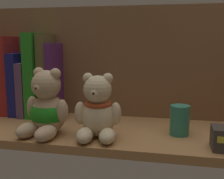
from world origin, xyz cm
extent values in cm
cube|color=#9E7042|center=(0.00, 0.00, 1.00)|extent=(83.67, 26.43, 2.00)
cube|color=brown|center=(0.00, 13.81, 16.90)|extent=(86.07, 1.20, 33.80)
cube|color=#8B2053|center=(-34.66, 10.54, 11.52)|extent=(1.91, 11.48, 19.03)
cube|color=maroon|center=(-31.80, 10.54, 13.66)|extent=(3.19, 11.53, 23.33)
cube|color=navy|center=(-28.46, 10.54, 11.25)|extent=(2.85, 12.70, 18.50)
cube|color=#5B4167|center=(-25.60, 10.54, 9.91)|extent=(2.26, 14.01, 15.82)
cube|color=#21851F|center=(-22.57, 10.54, 14.15)|extent=(3.18, 14.21, 24.30)
cube|color=brown|center=(-19.33, 10.54, 14.03)|extent=(2.68, 11.96, 24.06)
cube|color=#502265|center=(-16.80, 10.54, 12.70)|extent=(1.75, 13.49, 21.40)
ellipsoid|color=tan|center=(-12.27, -6.09, 6.84)|extent=(8.22, 7.54, 9.67)
sphere|color=tan|center=(-12.38, -6.56, 13.95)|extent=(6.88, 6.88, 6.88)
sphere|color=tan|center=(-14.61, -5.54, 16.63)|extent=(2.58, 2.58, 2.58)
sphere|color=tan|center=(-9.93, -6.64, 16.63)|extent=(2.58, 2.58, 2.58)
sphere|color=tan|center=(-12.94, -8.93, 13.54)|extent=(2.58, 2.58, 2.58)
sphere|color=black|center=(-13.15, -9.81, 13.61)|extent=(0.90, 0.90, 0.90)
ellipsoid|color=tan|center=(-15.92, -9.95, 3.72)|extent=(5.25, 7.17, 3.44)
ellipsoid|color=tan|center=(-10.74, -11.17, 3.72)|extent=(5.25, 7.17, 3.44)
ellipsoid|color=tan|center=(-16.62, -5.56, 8.05)|extent=(3.36, 3.36, 5.59)
ellipsoid|color=tan|center=(-8.15, -7.56, 8.05)|extent=(3.36, 3.36, 5.59)
ellipsoid|color=#1F851C|center=(-12.27, -6.09, 7.08)|extent=(8.90, 8.22, 6.77)
ellipsoid|color=beige|center=(-0.02, -5.83, 6.55)|extent=(7.73, 7.09, 9.09)
sphere|color=beige|center=(0.04, -6.28, 13.23)|extent=(6.47, 6.47, 6.47)
sphere|color=beige|center=(-2.26, -6.14, 15.76)|extent=(2.42, 2.42, 2.42)
sphere|color=beige|center=(2.22, -5.53, 15.76)|extent=(2.42, 2.42, 2.42)
sphere|color=beige|center=(0.35, -8.56, 12.85)|extent=(2.42, 2.42, 2.42)
sphere|color=black|center=(0.46, -9.40, 12.91)|extent=(0.85, 0.85, 0.85)
ellipsoid|color=beige|center=(-1.92, -10.45, 3.62)|extent=(4.42, 6.49, 3.23)
ellipsoid|color=beige|center=(3.04, -9.78, 3.62)|extent=(4.42, 6.49, 3.23)
ellipsoid|color=beige|center=(-4.01, -6.83, 7.68)|extent=(2.95, 2.95, 5.25)
ellipsoid|color=beige|center=(4.10, -5.74, 7.68)|extent=(2.95, 2.95, 5.25)
torus|color=#AB4221|center=(-0.02, -5.83, 9.82)|extent=(6.21, 6.21, 1.16)
cylinder|color=#2D7A66|center=(18.55, -0.60, 5.56)|extent=(4.59, 4.59, 7.12)
camera|label=1|loc=(16.49, -67.47, 24.22)|focal=45.54mm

